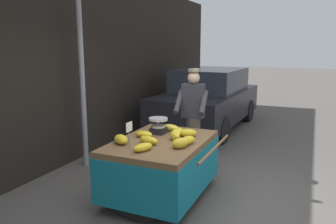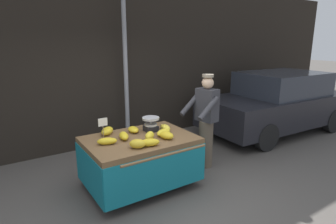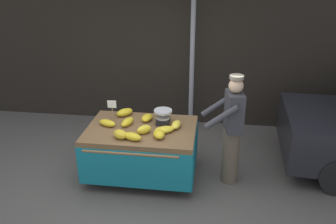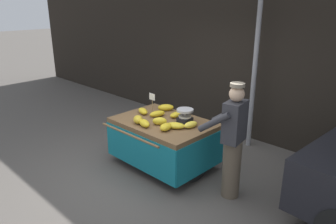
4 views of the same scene
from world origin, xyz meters
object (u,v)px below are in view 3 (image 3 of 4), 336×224
banana_bunch_2 (144,130)px  banana_bunch_7 (107,123)px  banana_bunch_0 (127,122)px  banana_bunch_9 (132,136)px  vendor_person (232,130)px  weighing_scale (163,117)px  banana_cart (142,141)px  banana_bunch_4 (176,125)px  street_pole (192,48)px  banana_bunch_1 (125,112)px  banana_bunch_6 (147,118)px  price_sign (112,106)px  banana_bunch_8 (164,130)px  banana_bunch_3 (159,134)px  banana_bunch_5 (120,134)px

banana_bunch_2 → banana_bunch_7: bearing=164.0°
banana_bunch_0 → banana_bunch_9: banana_bunch_9 is taller
banana_bunch_9 → vendor_person: 1.46m
banana_bunch_2 → weighing_scale: bearing=57.7°
banana_bunch_7 → banana_bunch_9: size_ratio=0.98×
weighing_scale → banana_bunch_2: (-0.23, -0.36, -0.05)m
banana_cart → banana_bunch_4: 0.59m
street_pole → banana_bunch_2: size_ratio=14.24×
banana_bunch_1 → banana_cart: bearing=-49.5°
banana_bunch_0 → banana_bunch_2: size_ratio=1.27×
banana_bunch_7 → banana_bunch_9: 0.62m
banana_bunch_0 → banana_bunch_6: (0.27, 0.21, -0.01)m
street_pole → banana_bunch_4: (-0.10, -1.69, -0.78)m
price_sign → banana_bunch_8: size_ratio=1.14×
vendor_person → street_pole: bearing=112.5°
banana_bunch_7 → vendor_person: 1.88m
banana_bunch_1 → banana_bunch_8: banana_bunch_1 is taller
banana_cart → banana_bunch_9: size_ratio=5.82×
banana_bunch_6 → price_sign: bearing=-171.9°
vendor_person → banana_bunch_4: bearing=175.5°
banana_cart → banana_bunch_1: (-0.36, 0.42, 0.28)m
banana_bunch_6 → banana_bunch_9: (-0.08, -0.68, 0.01)m
banana_bunch_3 → banana_bunch_4: bearing=59.9°
banana_bunch_2 → vendor_person: size_ratio=0.14×
banana_bunch_6 → banana_bunch_7: size_ratio=0.92×
banana_bunch_4 → banana_bunch_3: bearing=-120.1°
banana_bunch_6 → vendor_person: vendor_person is taller
banana_cart → banana_bunch_3: bearing=-40.3°
banana_bunch_1 → banana_bunch_5: size_ratio=1.29×
banana_bunch_6 → banana_bunch_2: bearing=-84.4°
street_pole → banana_bunch_2: bearing=-105.7°
banana_bunch_7 → banana_bunch_6: bearing=26.6°
banana_cart → weighing_scale: size_ratio=5.97×
weighing_scale → vendor_person: bearing=-9.2°
banana_bunch_3 → banana_bunch_6: banana_bunch_3 is taller
banana_bunch_9 → vendor_person: (1.40, 0.41, -0.01)m
banana_bunch_0 → street_pole: bearing=63.2°
street_pole → banana_bunch_1: bearing=-126.0°
banana_bunch_4 → banana_bunch_6: 0.53m
banana_bunch_2 → vendor_person: vendor_person is taller
banana_bunch_2 → banana_bunch_9: bearing=-119.9°
street_pole → banana_bunch_9: street_pole is taller
price_sign → weighing_scale: bearing=-1.2°
price_sign → banana_bunch_8: (0.87, -0.31, -0.20)m
price_sign → banana_bunch_8: price_sign is taller
banana_bunch_4 → banana_bunch_6: (-0.49, 0.20, -0.00)m
price_sign → banana_bunch_0: price_sign is taller
street_pole → price_sign: (-1.13, -1.57, -0.59)m
banana_cart → banana_bunch_5: size_ratio=7.41×
banana_bunch_5 → banana_bunch_6: (0.26, 0.65, -0.02)m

